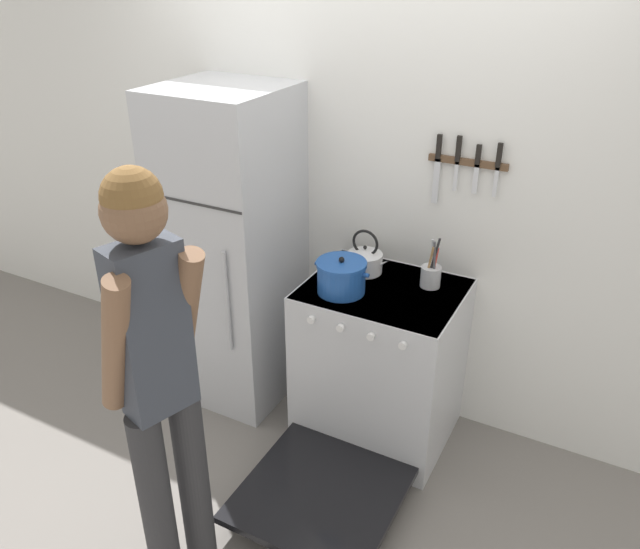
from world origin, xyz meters
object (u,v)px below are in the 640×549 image
object	(u,v)px
utensil_jar	(431,275)
tea_kettle	(365,259)
stove_range	(377,367)
refrigerator	(232,251)
dutch_oven_pot	(341,277)
person	(158,374)

from	to	relation	value
utensil_jar	tea_kettle	bearing A→B (deg)	-178.99
stove_range	tea_kettle	size ratio (longest dim) A/B	5.70
refrigerator	dutch_oven_pot	world-z (taller)	refrigerator
stove_range	dutch_oven_pot	bearing A→B (deg)	-153.29
utensil_jar	stove_range	bearing A→B (deg)	-138.71
tea_kettle	person	size ratio (longest dim) A/B	0.13
refrigerator	stove_range	xyz separation A→B (m)	(0.91, -0.04, -0.45)
refrigerator	tea_kettle	world-z (taller)	refrigerator
person	utensil_jar	bearing A→B (deg)	-5.72
refrigerator	person	xyz separation A→B (m)	(0.53, -1.20, 0.13)
refrigerator	tea_kettle	bearing A→B (deg)	9.63
utensil_jar	person	world-z (taller)	person
person	tea_kettle	bearing A→B (deg)	8.15
tea_kettle	stove_range	bearing A→B (deg)	-45.66
stove_range	tea_kettle	world-z (taller)	tea_kettle
refrigerator	tea_kettle	size ratio (longest dim) A/B	7.63
tea_kettle	refrigerator	bearing A→B (deg)	-170.37
utensil_jar	person	size ratio (longest dim) A/B	0.15
dutch_oven_pot	person	size ratio (longest dim) A/B	0.16
stove_range	utensil_jar	size ratio (longest dim) A/B	5.07
dutch_oven_pot	tea_kettle	distance (m)	0.25
stove_range	tea_kettle	distance (m)	0.57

